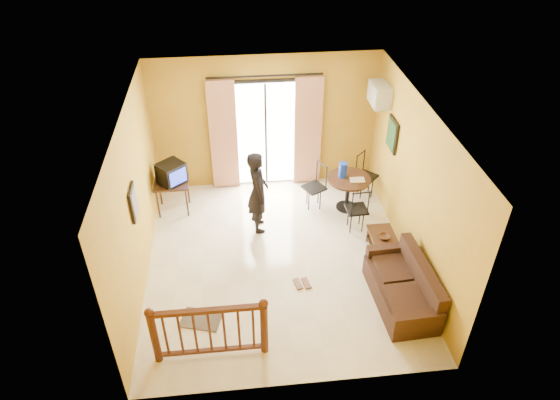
{
  "coord_description": "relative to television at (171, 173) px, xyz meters",
  "views": [
    {
      "loc": [
        -0.67,
        -6.48,
        5.95
      ],
      "look_at": [
        0.05,
        0.2,
        1.14
      ],
      "focal_mm": 32.0,
      "sensor_mm": 36.0,
      "label": 1
    }
  ],
  "objects": [
    {
      "name": "bowl",
      "position": [
        3.72,
        -1.72,
        -0.48
      ],
      "size": [
        0.21,
        0.21,
        0.06
      ],
      "primitive_type": "imported",
      "rotation": [
        0.0,
        0.0,
        0.09
      ],
      "color": "#54321D",
      "rests_on": "coffee_table"
    },
    {
      "name": "stair_balustrade",
      "position": [
        0.72,
        -3.57,
        -0.3
      ],
      "size": [
        1.63,
        0.13,
        1.04
      ],
      "color": "#471E0F",
      "rests_on": "ground"
    },
    {
      "name": "sandals",
      "position": [
        2.19,
        -2.32,
        -0.85
      ],
      "size": [
        0.29,
        0.27,
        0.03
      ],
      "color": "#54321D",
      "rests_on": "ground"
    },
    {
      "name": "dining_chairs",
      "position": [
        3.32,
        -0.34,
        -0.86
      ],
      "size": [
        1.67,
        1.56,
        0.95
      ],
      "color": "black",
      "rests_on": "ground"
    },
    {
      "name": "balcony_door",
      "position": [
        1.87,
        0.77,
        0.32
      ],
      "size": [
        2.25,
        0.14,
        2.46
      ],
      "color": "black",
      "rests_on": "ground"
    },
    {
      "name": "botanical_print",
      "position": [
        4.08,
        -0.37,
        0.79
      ],
      "size": [
        0.05,
        0.5,
        0.6
      ],
      "color": "black",
      "rests_on": "room_shell"
    },
    {
      "name": "serving_tray",
      "position": [
        3.51,
        -0.39,
        -0.15
      ],
      "size": [
        0.29,
        0.2,
        0.02
      ],
      "primitive_type": "cube",
      "rotation": [
        0.0,
        0.0,
        -0.06
      ],
      "color": "beige",
      "rests_on": "dining_table"
    },
    {
      "name": "sofa",
      "position": [
        3.72,
        -2.87,
        -0.57
      ],
      "size": [
        0.84,
        1.67,
        0.78
      ],
      "rotation": [
        0.0,
        0.0,
        0.05
      ],
      "color": "#311B13",
      "rests_on": "ground"
    },
    {
      "name": "dining_table",
      "position": [
        3.38,
        -0.29,
        -0.31
      ],
      "size": [
        0.85,
        0.85,
        0.71
      ],
      "color": "black",
      "rests_on": "ground"
    },
    {
      "name": "tv_table",
      "position": [
        -0.03,
        0.0,
        -0.29
      ],
      "size": [
        0.66,
        0.55,
        0.66
      ],
      "color": "black",
      "rests_on": "ground"
    },
    {
      "name": "picture_left",
      "position": [
        -0.35,
        -1.87,
        0.69
      ],
      "size": [
        0.05,
        0.42,
        0.52
      ],
      "color": "black",
      "rests_on": "room_shell"
    },
    {
      "name": "standing_person",
      "position": [
        1.59,
        -0.73,
        -0.05
      ],
      "size": [
        0.42,
        0.61,
        1.62
      ],
      "primitive_type": "imported",
      "rotation": [
        0.0,
        0.0,
        1.63
      ],
      "color": "black",
      "rests_on": "ground"
    },
    {
      "name": "room_shell",
      "position": [
        1.87,
        -1.67,
        0.84
      ],
      "size": [
        5.0,
        5.0,
        5.0
      ],
      "color": "white",
      "rests_on": "ground"
    },
    {
      "name": "air_conditioner",
      "position": [
        3.96,
        0.28,
        1.29
      ],
      "size": [
        0.31,
        0.6,
        0.4
      ],
      "color": "silver",
      "rests_on": "room_shell"
    },
    {
      "name": "coffee_table",
      "position": [
        3.72,
        -1.7,
        -0.63
      ],
      "size": [
        0.44,
        0.79,
        0.35
      ],
      "color": "black",
      "rests_on": "ground"
    },
    {
      "name": "ground",
      "position": [
        1.87,
        -1.67,
        -0.86
      ],
      "size": [
        5.0,
        5.0,
        0.0
      ],
      "primitive_type": "plane",
      "color": "beige",
      "rests_on": "ground"
    },
    {
      "name": "water_jug",
      "position": [
        3.26,
        -0.22,
        -0.01
      ],
      "size": [
        0.16,
        0.16,
        0.3
      ],
      "primitive_type": "cylinder",
      "color": "#1532C5",
      "rests_on": "dining_table"
    },
    {
      "name": "doormat",
      "position": [
        0.54,
        -2.9,
        -0.85
      ],
      "size": [
        0.69,
        0.56,
        0.02
      ],
      "primitive_type": "cube",
      "rotation": [
        0.0,
        0.0,
        -0.29
      ],
      "color": "#504640",
      "rests_on": "ground"
    },
    {
      "name": "television",
      "position": [
        0.0,
        0.0,
        0.0
      ],
      "size": [
        0.62,
        0.61,
        0.41
      ],
      "rotation": [
        0.0,
        0.0,
        0.71
      ],
      "color": "black",
      "rests_on": "tv_table"
    }
  ]
}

